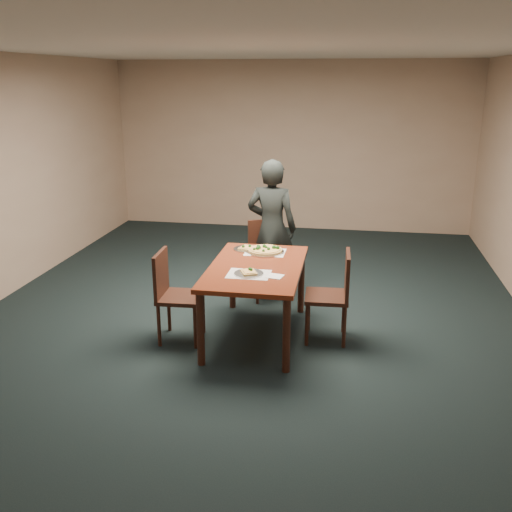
% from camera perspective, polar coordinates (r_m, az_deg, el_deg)
% --- Properties ---
extents(ground, '(8.00, 8.00, 0.00)m').
position_cam_1_polar(ground, '(6.28, -0.65, -6.21)').
color(ground, black).
rests_on(ground, ground).
extents(room_shell, '(8.00, 8.00, 8.00)m').
position_cam_1_polar(room_shell, '(5.80, -0.71, 9.72)').
color(room_shell, tan).
rests_on(room_shell, ground).
extents(dining_table, '(0.90, 1.50, 0.75)m').
position_cam_1_polar(dining_table, '(5.63, 0.00, -1.86)').
color(dining_table, '#5B2112').
rests_on(dining_table, ground).
extents(chair_far, '(0.55, 0.55, 0.91)m').
position_cam_1_polar(chair_far, '(6.76, 1.15, 0.20)').
color(chair_far, black).
rests_on(chair_far, ground).
extents(chair_left, '(0.44, 0.44, 0.91)m').
position_cam_1_polar(chair_left, '(5.67, -8.33, -3.45)').
color(chair_left, black).
rests_on(chair_left, ground).
extents(chair_right, '(0.44, 0.44, 0.91)m').
position_cam_1_polar(chair_right, '(5.65, 7.90, -3.49)').
color(chair_right, black).
rests_on(chair_right, ground).
extents(diner, '(0.63, 0.45, 1.63)m').
position_cam_1_polar(diner, '(6.75, 1.58, 2.83)').
color(diner, black).
rests_on(diner, ground).
extents(placemat_main, '(0.42, 0.32, 0.00)m').
position_cam_1_polar(placemat_main, '(6.03, 0.92, 0.39)').
color(placemat_main, white).
rests_on(placemat_main, dining_table).
extents(placemat_near, '(0.40, 0.30, 0.00)m').
position_cam_1_polar(placemat_near, '(5.36, -0.73, -1.82)').
color(placemat_near, white).
rests_on(placemat_near, dining_table).
extents(pizza_pan, '(0.40, 0.40, 0.07)m').
position_cam_1_polar(pizza_pan, '(6.02, 0.92, 0.59)').
color(pizza_pan, silver).
rests_on(pizza_pan, dining_table).
extents(slice_plate_near, '(0.28, 0.28, 0.06)m').
position_cam_1_polar(slice_plate_near, '(5.36, -0.72, -1.69)').
color(slice_plate_near, silver).
rests_on(slice_plate_near, dining_table).
extents(slice_plate_far, '(0.28, 0.28, 0.06)m').
position_cam_1_polar(slice_plate_far, '(6.13, -0.96, 0.77)').
color(slice_plate_far, silver).
rests_on(slice_plate_far, dining_table).
extents(napkin, '(0.17, 0.17, 0.01)m').
position_cam_1_polar(napkin, '(5.30, 1.93, -2.05)').
color(napkin, white).
rests_on(napkin, dining_table).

